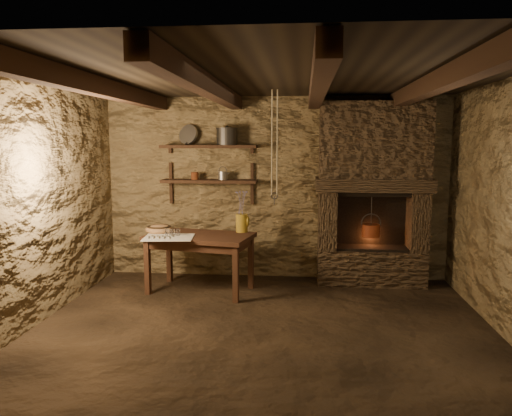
# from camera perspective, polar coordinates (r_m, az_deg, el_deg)

# --- Properties ---
(floor) EXTENTS (4.50, 4.50, 0.00)m
(floor) POSITION_cam_1_polar(r_m,az_deg,el_deg) (4.95, 0.71, -13.88)
(floor) COLOR black
(floor) RESTS_ON ground
(back_wall) EXTENTS (4.50, 0.04, 2.40)m
(back_wall) POSITION_cam_1_polar(r_m,az_deg,el_deg) (6.63, 2.16, 2.28)
(back_wall) COLOR brown
(back_wall) RESTS_ON floor
(front_wall) EXTENTS (4.50, 0.04, 2.40)m
(front_wall) POSITION_cam_1_polar(r_m,az_deg,el_deg) (2.69, -2.79, -5.58)
(front_wall) COLOR brown
(front_wall) RESTS_ON floor
(left_wall) EXTENTS (0.04, 4.00, 2.40)m
(left_wall) POSITION_cam_1_polar(r_m,az_deg,el_deg) (5.33, -24.15, 0.32)
(left_wall) COLOR brown
(left_wall) RESTS_ON floor
(ceiling) EXTENTS (4.50, 4.00, 0.04)m
(ceiling) POSITION_cam_1_polar(r_m,az_deg,el_deg) (4.65, 0.76, 14.84)
(ceiling) COLOR black
(ceiling) RESTS_ON back_wall
(beam_far_left) EXTENTS (0.14, 3.95, 0.16)m
(beam_far_left) POSITION_cam_1_polar(r_m,az_deg,el_deg) (4.99, -17.15, 12.98)
(beam_far_left) COLOR black
(beam_far_left) RESTS_ON ceiling
(beam_mid_left) EXTENTS (0.14, 3.95, 0.16)m
(beam_mid_left) POSITION_cam_1_polar(r_m,az_deg,el_deg) (4.70, -5.50, 13.62)
(beam_mid_left) COLOR black
(beam_mid_left) RESTS_ON ceiling
(beam_mid_right) EXTENTS (0.14, 3.95, 0.16)m
(beam_mid_right) POSITION_cam_1_polar(r_m,az_deg,el_deg) (4.62, 7.13, 13.70)
(beam_mid_right) COLOR black
(beam_mid_right) RESTS_ON ceiling
(beam_far_right) EXTENTS (0.14, 3.95, 0.16)m
(beam_far_right) POSITION_cam_1_polar(r_m,az_deg,el_deg) (4.76, 19.60, 13.16)
(beam_far_right) COLOR black
(beam_far_right) RESTS_ON ceiling
(shelf_lower) EXTENTS (1.25, 0.30, 0.04)m
(shelf_lower) POSITION_cam_1_polar(r_m,az_deg,el_deg) (6.57, -5.34, 3.08)
(shelf_lower) COLOR black
(shelf_lower) RESTS_ON back_wall
(shelf_upper) EXTENTS (1.25, 0.30, 0.04)m
(shelf_upper) POSITION_cam_1_polar(r_m,az_deg,el_deg) (6.55, -5.39, 7.00)
(shelf_upper) COLOR black
(shelf_upper) RESTS_ON back_wall
(hearth) EXTENTS (1.43, 0.51, 2.30)m
(hearth) POSITION_cam_1_polar(r_m,az_deg,el_deg) (6.45, 13.21, 2.17)
(hearth) COLOR #312418
(hearth) RESTS_ON floor
(work_table) EXTENTS (1.34, 0.93, 0.70)m
(work_table) POSITION_cam_1_polar(r_m,az_deg,el_deg) (6.12, -6.40, -6.02)
(work_table) COLOR #331D12
(work_table) RESTS_ON floor
(linen_cloth) EXTENTS (0.61, 0.51, 0.01)m
(linen_cloth) POSITION_cam_1_polar(r_m,az_deg,el_deg) (5.90, -9.94, -3.32)
(linen_cloth) COLOR white
(linen_cloth) RESTS_ON work_table
(pewter_cutlery_row) EXTENTS (0.49, 0.23, 0.01)m
(pewter_cutlery_row) POSITION_cam_1_polar(r_m,az_deg,el_deg) (5.88, -9.99, -3.26)
(pewter_cutlery_row) COLOR gray
(pewter_cutlery_row) RESTS_ON linen_cloth
(drinking_glasses) EXTENTS (0.18, 0.05, 0.07)m
(drinking_glasses) POSITION_cam_1_polar(r_m,az_deg,el_deg) (5.99, -9.51, -2.75)
(drinking_glasses) COLOR white
(drinking_glasses) RESTS_ON linen_cloth
(stoneware_jug) EXTENTS (0.19, 0.19, 0.51)m
(stoneware_jug) POSITION_cam_1_polar(r_m,az_deg,el_deg) (6.14, -1.61, -0.73)
(stoneware_jug) COLOR #A17F1F
(stoneware_jug) RESTS_ON work_table
(wooden_bowl) EXTENTS (0.44, 0.44, 0.12)m
(wooden_bowl) POSITION_cam_1_polar(r_m,az_deg,el_deg) (6.24, -11.01, -2.43)
(wooden_bowl) COLOR olive
(wooden_bowl) RESTS_ON work_table
(iron_stockpot) EXTENTS (0.32, 0.32, 0.20)m
(iron_stockpot) POSITION_cam_1_polar(r_m,az_deg,el_deg) (6.51, -3.34, 8.08)
(iron_stockpot) COLOR #2D2B28
(iron_stockpot) RESTS_ON shelf_upper
(tin_pan) EXTENTS (0.30, 0.22, 0.27)m
(tin_pan) POSITION_cam_1_polar(r_m,az_deg,el_deg) (6.71, -7.75, 8.31)
(tin_pan) COLOR #A7A8A2
(tin_pan) RESTS_ON shelf_upper
(small_kettle) EXTENTS (0.19, 0.16, 0.17)m
(small_kettle) POSITION_cam_1_polar(r_m,az_deg,el_deg) (6.53, -3.82, 3.72)
(small_kettle) COLOR #A7A8A2
(small_kettle) RESTS_ON shelf_lower
(rusty_tin) EXTENTS (0.13, 0.13, 0.10)m
(rusty_tin) POSITION_cam_1_polar(r_m,az_deg,el_deg) (6.61, -7.00, 3.67)
(rusty_tin) COLOR #552511
(rusty_tin) RESTS_ON shelf_lower
(red_pot) EXTENTS (0.26, 0.26, 0.54)m
(red_pot) POSITION_cam_1_polar(r_m,az_deg,el_deg) (6.47, 12.99, -2.43)
(red_pot) COLOR maroon
(red_pot) RESTS_ON hearth
(hanging_ropes) EXTENTS (0.08, 0.08, 1.20)m
(hanging_ropes) POSITION_cam_1_polar(r_m,az_deg,el_deg) (5.65, 2.14, 7.45)
(hanging_ropes) COLOR tan
(hanging_ropes) RESTS_ON ceiling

